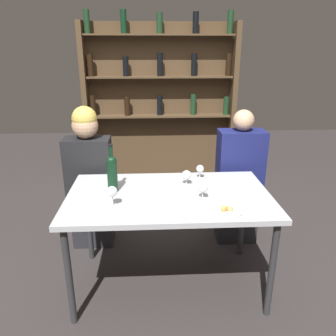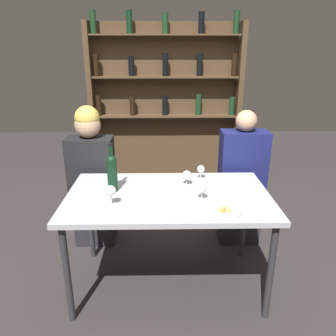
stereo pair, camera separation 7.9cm
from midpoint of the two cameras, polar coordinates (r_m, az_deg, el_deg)
ground_plane at (r=2.71m, az=0.94°, el=-19.29°), size 10.00×10.00×0.00m
dining_table at (r=2.33m, az=1.03°, el=-5.95°), size 1.42×0.84×0.76m
wine_rack_wall at (r=4.08m, az=0.11°, el=11.40°), size 1.84×0.21×2.13m
wine_bottle at (r=2.33m, az=-8.76°, el=-0.55°), size 0.07×0.07×0.35m
wine_glass_0 at (r=2.56m, az=6.63°, el=-0.32°), size 0.06×0.06×0.11m
wine_glass_1 at (r=2.14m, az=-8.90°, el=-4.03°), size 0.07×0.07×0.14m
wine_glass_2 at (r=2.21m, az=6.97°, el=-3.64°), size 0.07×0.07×0.11m
wine_glass_3 at (r=2.43m, az=4.21°, el=-1.34°), size 0.07×0.07×0.11m
food_plate_0 at (r=2.09m, az=11.08°, el=-7.42°), size 0.18×0.18×0.04m
seated_person_left at (r=2.97m, az=-12.32°, el=-1.81°), size 0.39×0.22×1.28m
seated_person_right at (r=3.03m, az=13.37°, el=-2.60°), size 0.40×0.22×1.24m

